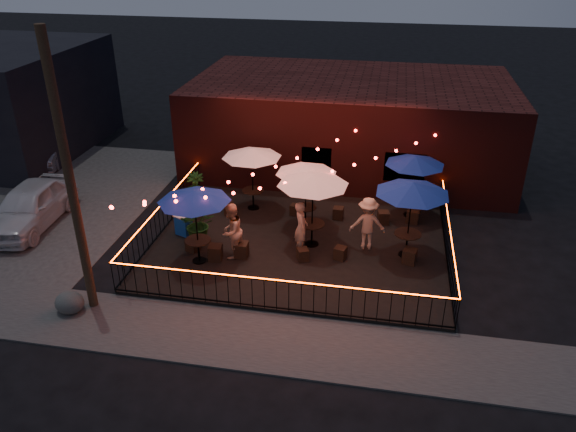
{
  "coord_description": "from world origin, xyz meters",
  "views": [
    {
      "loc": [
        2.73,
        -14.86,
        9.98
      ],
      "look_at": [
        -0.43,
        2.12,
        1.07
      ],
      "focal_mm": 35.0,
      "sensor_mm": 36.0,
      "label": 1
    }
  ],
  "objects_px": {
    "cafe_table_2": "(313,181)",
    "cafe_table_5": "(415,161)",
    "cafe_table_4": "(413,189)",
    "cafe_table_1": "(252,153)",
    "cafe_table_0": "(194,197)",
    "cafe_table_3": "(306,170)",
    "cooler": "(183,225)",
    "boulder": "(70,303)",
    "utility_pole": "(70,182)"
  },
  "relations": [
    {
      "from": "utility_pole",
      "to": "cafe_table_2",
      "type": "distance_m",
      "value": 7.52
    },
    {
      "from": "cafe_table_0",
      "to": "cafe_table_3",
      "type": "bearing_deg",
      "value": 45.78
    },
    {
      "from": "cafe_table_2",
      "to": "boulder",
      "type": "height_order",
      "value": "cafe_table_2"
    },
    {
      "from": "cafe_table_0",
      "to": "utility_pole",
      "type": "bearing_deg",
      "value": -130.52
    },
    {
      "from": "utility_pole",
      "to": "boulder",
      "type": "xyz_separation_m",
      "value": [
        -0.5,
        -0.41,
        -3.66
      ]
    },
    {
      "from": "cafe_table_5",
      "to": "cafe_table_0",
      "type": "bearing_deg",
      "value": -145.83
    },
    {
      "from": "cafe_table_1",
      "to": "boulder",
      "type": "height_order",
      "value": "cafe_table_1"
    },
    {
      "from": "utility_pole",
      "to": "cafe_table_0",
      "type": "xyz_separation_m",
      "value": [
        2.35,
        2.75,
        -1.51
      ]
    },
    {
      "from": "cafe_table_3",
      "to": "boulder",
      "type": "xyz_separation_m",
      "value": [
        -5.9,
        -6.3,
        -2.02
      ]
    },
    {
      "from": "cafe_table_0",
      "to": "cooler",
      "type": "xyz_separation_m",
      "value": [
        -1.12,
        1.65,
        -1.96
      ]
    },
    {
      "from": "cafe_table_4",
      "to": "cafe_table_5",
      "type": "height_order",
      "value": "cafe_table_4"
    },
    {
      "from": "cafe_table_5",
      "to": "boulder",
      "type": "height_order",
      "value": "cafe_table_5"
    },
    {
      "from": "cooler",
      "to": "cafe_table_2",
      "type": "bearing_deg",
      "value": 23.35
    },
    {
      "from": "cafe_table_4",
      "to": "cafe_table_5",
      "type": "bearing_deg",
      "value": 87.34
    },
    {
      "from": "cafe_table_0",
      "to": "cafe_table_3",
      "type": "relative_size",
      "value": 1.02
    },
    {
      "from": "utility_pole",
      "to": "cafe_table_5",
      "type": "height_order",
      "value": "utility_pole"
    },
    {
      "from": "cafe_table_0",
      "to": "cafe_table_4",
      "type": "height_order",
      "value": "cafe_table_4"
    },
    {
      "from": "cafe_table_1",
      "to": "cafe_table_2",
      "type": "xyz_separation_m",
      "value": [
        2.67,
        -2.4,
        0.14
      ]
    },
    {
      "from": "cafe_table_2",
      "to": "cafe_table_5",
      "type": "distance_m",
      "value": 4.43
    },
    {
      "from": "utility_pole",
      "to": "boulder",
      "type": "distance_m",
      "value": 3.72
    },
    {
      "from": "cafe_table_5",
      "to": "cafe_table_1",
      "type": "bearing_deg",
      "value": -175.31
    },
    {
      "from": "cafe_table_0",
      "to": "cooler",
      "type": "relative_size",
      "value": 3.81
    },
    {
      "from": "cafe_table_2",
      "to": "cafe_table_3",
      "type": "height_order",
      "value": "cafe_table_2"
    },
    {
      "from": "cafe_table_3",
      "to": "cooler",
      "type": "bearing_deg",
      "value": -160.36
    },
    {
      "from": "cafe_table_2",
      "to": "boulder",
      "type": "relative_size",
      "value": 3.45
    },
    {
      "from": "cafe_table_1",
      "to": "cafe_table_3",
      "type": "xyz_separation_m",
      "value": [
        2.23,
        -1.02,
        -0.07
      ]
    },
    {
      "from": "cafe_table_0",
      "to": "cafe_table_3",
      "type": "xyz_separation_m",
      "value": [
        3.06,
        3.14,
        -0.13
      ]
    },
    {
      "from": "utility_pole",
      "to": "cafe_table_3",
      "type": "xyz_separation_m",
      "value": [
        5.41,
        5.89,
        -1.64
      ]
    },
    {
      "from": "cafe_table_2",
      "to": "cooler",
      "type": "relative_size",
      "value": 4.03
    },
    {
      "from": "cafe_table_3",
      "to": "cafe_table_1",
      "type": "bearing_deg",
      "value": 155.5
    },
    {
      "from": "cafe_table_3",
      "to": "cooler",
      "type": "relative_size",
      "value": 3.75
    },
    {
      "from": "cafe_table_1",
      "to": "cafe_table_5",
      "type": "xyz_separation_m",
      "value": [
        6.02,
        0.49,
        -0.06
      ]
    },
    {
      "from": "utility_pole",
      "to": "cafe_table_3",
      "type": "relative_size",
      "value": 2.85
    },
    {
      "from": "cafe_table_1",
      "to": "cafe_table_5",
      "type": "height_order",
      "value": "cafe_table_1"
    },
    {
      "from": "cafe_table_1",
      "to": "cafe_table_2",
      "type": "bearing_deg",
      "value": -41.93
    },
    {
      "from": "cafe_table_4",
      "to": "boulder",
      "type": "relative_size",
      "value": 3.66
    },
    {
      "from": "utility_pole",
      "to": "cafe_table_0",
      "type": "distance_m",
      "value": 3.92
    },
    {
      "from": "cafe_table_2",
      "to": "cafe_table_5",
      "type": "relative_size",
      "value": 1.12
    },
    {
      "from": "utility_pole",
      "to": "cooler",
      "type": "height_order",
      "value": "utility_pole"
    },
    {
      "from": "cooler",
      "to": "cafe_table_4",
      "type": "bearing_deg",
      "value": 21.95
    },
    {
      "from": "utility_pole",
      "to": "cooler",
      "type": "xyz_separation_m",
      "value": [
        1.23,
        4.4,
        -3.47
      ]
    },
    {
      "from": "cafe_table_0",
      "to": "cafe_table_1",
      "type": "distance_m",
      "value": 4.24
    },
    {
      "from": "utility_pole",
      "to": "cafe_table_0",
      "type": "height_order",
      "value": "utility_pole"
    },
    {
      "from": "cafe_table_4",
      "to": "cafe_table_1",
      "type": "bearing_deg",
      "value": 156.9
    },
    {
      "from": "cafe_table_0",
      "to": "cafe_table_1",
      "type": "bearing_deg",
      "value": 78.76
    },
    {
      "from": "cafe_table_2",
      "to": "cafe_table_4",
      "type": "distance_m",
      "value": 3.22
    },
    {
      "from": "utility_pole",
      "to": "cafe_table_5",
      "type": "xyz_separation_m",
      "value": [
        9.2,
        7.4,
        -1.63
      ]
    },
    {
      "from": "cafe_table_4",
      "to": "cafe_table_2",
      "type": "bearing_deg",
      "value": 177.97
    },
    {
      "from": "cafe_table_1",
      "to": "cooler",
      "type": "height_order",
      "value": "cafe_table_1"
    },
    {
      "from": "cafe_table_5",
      "to": "cooler",
      "type": "relative_size",
      "value": 3.59
    }
  ]
}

